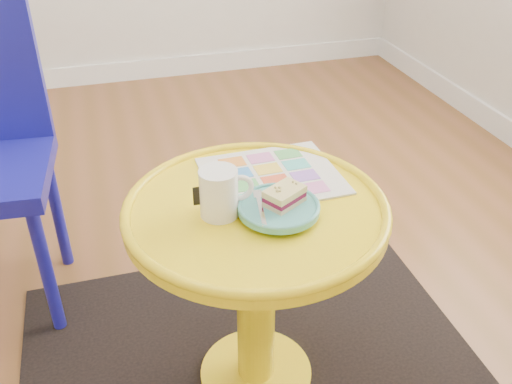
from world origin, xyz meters
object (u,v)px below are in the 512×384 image
object	(u,v)px
side_table	(256,262)
mug	(220,191)
newspaper	(272,176)
plate	(279,208)

from	to	relation	value
side_table	mug	world-z (taller)	mug
mug	newspaper	bearing A→B (deg)	39.40
newspaper	plate	world-z (taller)	plate
newspaper	mug	xyz separation A→B (m)	(-0.16, -0.13, 0.06)
mug	plate	distance (m)	0.14
plate	newspaper	bearing A→B (deg)	77.46
side_table	plate	xyz separation A→B (m)	(0.04, -0.05, 0.18)
mug	plate	world-z (taller)	mug
side_table	plate	world-z (taller)	plate
side_table	plate	size ratio (longest dim) A/B	3.33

